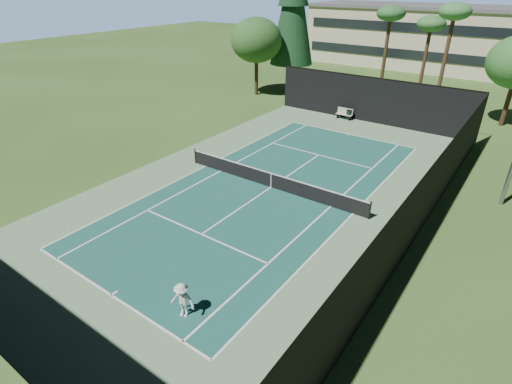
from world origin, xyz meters
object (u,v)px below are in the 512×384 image
(tennis_net, at_px, (271,180))
(tennis_ball_c, at_px, (310,187))
(tennis_ball_d, at_px, (278,155))
(trash_bin, at_px, (349,114))
(tennis_ball_a, at_px, (70,229))
(tennis_ball_b, at_px, (274,163))
(player, at_px, (182,300))
(park_bench, at_px, (345,113))

(tennis_net, xyz_separation_m, tennis_ball_c, (1.99, 1.39, -0.52))
(tennis_ball_d, distance_m, trash_bin, 11.10)
(tennis_ball_a, xyz_separation_m, tennis_ball_b, (4.01, 13.27, -0.00))
(tennis_ball_a, bearing_deg, tennis_ball_d, 76.68)
(tennis_ball_d, relative_size, trash_bin, 0.08)
(player, distance_m, tennis_ball_a, 9.19)
(tennis_net, height_order, tennis_ball_d, tennis_net)
(player, bearing_deg, tennis_ball_b, 93.80)
(player, height_order, park_bench, player)
(tennis_ball_b, height_order, trash_bin, trash_bin)
(trash_bin, bearing_deg, player, -79.38)
(player, height_order, tennis_ball_b, player)
(player, xyz_separation_m, park_bench, (-5.38, 26.42, -0.23))
(tennis_net, bearing_deg, park_bench, 97.89)
(tennis_net, xyz_separation_m, park_bench, (-2.15, 15.49, -0.01))
(tennis_ball_b, relative_size, tennis_ball_d, 0.80)
(player, bearing_deg, tennis_ball_c, 79.73)
(tennis_ball_c, distance_m, trash_bin, 14.70)
(tennis_ball_b, xyz_separation_m, tennis_ball_d, (-0.55, 1.33, 0.01))
(tennis_ball_d, bearing_deg, player, -69.89)
(tennis_ball_d, height_order, park_bench, park_bench)
(tennis_ball_c, distance_m, park_bench, 14.71)
(player, relative_size, tennis_ball_c, 21.61)
(tennis_ball_b, height_order, tennis_ball_c, tennis_ball_c)
(tennis_ball_a, height_order, trash_bin, trash_bin)
(player, bearing_deg, trash_bin, 84.55)
(player, distance_m, trash_bin, 27.00)
(tennis_ball_d, bearing_deg, tennis_ball_b, -67.37)
(tennis_net, relative_size, player, 8.29)
(park_bench, bearing_deg, player, -78.48)
(tennis_ball_b, distance_m, tennis_ball_d, 1.44)
(tennis_ball_d, distance_m, park_bench, 10.97)
(player, bearing_deg, tennis_ball_a, 158.48)
(park_bench, bearing_deg, tennis_ball_a, -98.32)
(trash_bin, bearing_deg, tennis_ball_d, -93.56)
(tennis_ball_a, xyz_separation_m, tennis_ball_d, (3.46, 14.59, 0.01))
(player, relative_size, tennis_ball_d, 20.91)
(tennis_net, height_order, tennis_ball_b, tennis_net)
(player, relative_size, park_bench, 1.04)
(tennis_net, relative_size, tennis_ball_b, 217.17)
(tennis_ball_d, xyz_separation_m, trash_bin, (0.69, 11.07, 0.44))
(tennis_ball_c, height_order, trash_bin, trash_bin)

